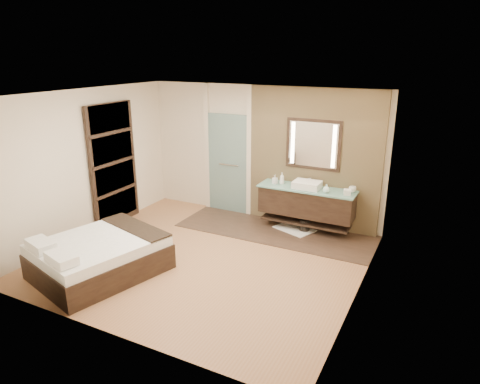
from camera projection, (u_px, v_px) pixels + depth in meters
The scene contains 15 objects.
floor at pixel (206, 259), 7.18m from camera, with size 5.00×5.00×0.00m, color #986340.
tile_strip at pixel (275, 231), 8.27m from camera, with size 3.80×1.30×0.01m, color #33241B.
stone_wall at pixel (313, 159), 8.16m from camera, with size 2.60×0.08×2.70m, color tan.
vanity at pixel (306, 202), 8.15m from camera, with size 1.85×0.55×0.88m.
mirror_unit at pixel (313, 145), 8.02m from camera, with size 1.06×0.04×0.96m.
frosted_door at pixel (228, 160), 9.01m from camera, with size 1.10×0.12×2.70m.
shoji_partition at pixel (114, 165), 8.35m from camera, with size 0.06×1.20×2.40m.
bed at pixel (99, 256), 6.62m from camera, with size 1.88×2.14×0.70m.
bath_mat at pixel (294, 229), 8.34m from camera, with size 0.72×0.50×0.02m, color white.
waste_bin at pixel (305, 225), 8.23m from camera, with size 0.20×0.20×0.24m, color black.
tissue_box at pixel (347, 192), 7.65m from camera, with size 0.12×0.12×0.10m, color silver.
soap_bottle_a at pixel (282, 178), 8.26m from camera, with size 0.09×0.09×0.23m, color white.
soap_bottle_b at pixel (275, 179), 8.29m from camera, with size 0.08×0.08×0.18m, color #B2B2B2.
soap_bottle_c at pixel (326, 188), 7.76m from camera, with size 0.13×0.13×0.16m, color #BEEEE8.
cup at pixel (352, 189), 7.80m from camera, with size 0.13×0.13×0.11m, color white.
Camera 1 is at (3.43, -5.52, 3.30)m, focal length 32.00 mm.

